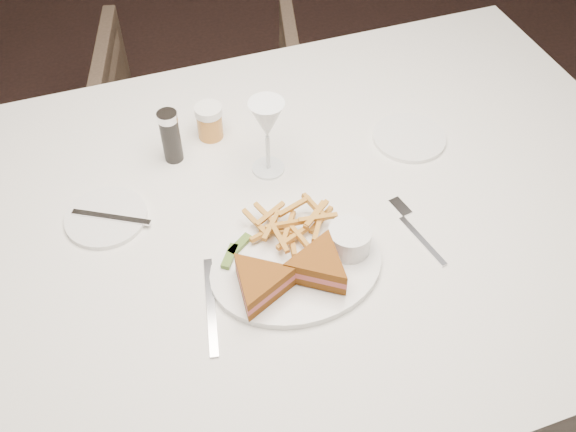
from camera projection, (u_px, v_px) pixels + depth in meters
The scene contains 4 objects.
ground at pixel (311, 397), 1.81m from camera, with size 5.00×5.00×0.00m, color black.
table at pixel (283, 318), 1.55m from camera, with size 1.63×1.09×0.75m, color silver.
chair_far at pixel (205, 117), 2.13m from camera, with size 0.63×0.59×0.65m, color #47382C.
table_setting at pixel (281, 220), 1.21m from camera, with size 0.82×0.58×0.18m.
Camera 1 is at (-0.25, -0.78, 1.70)m, focal length 40.00 mm.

